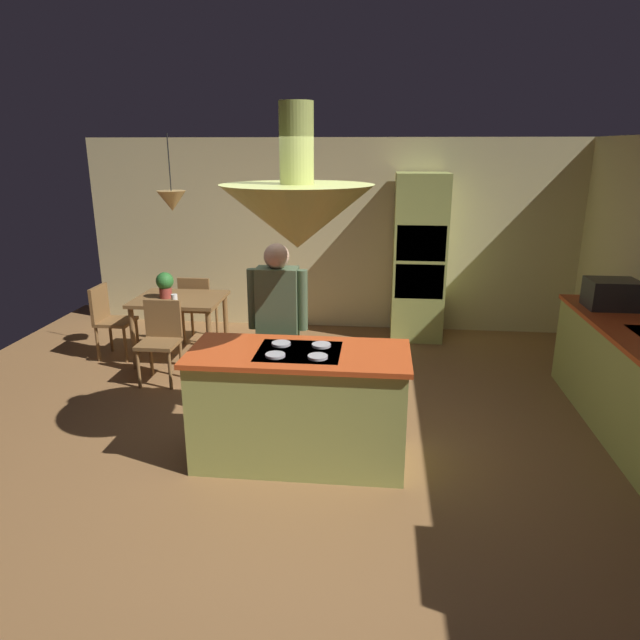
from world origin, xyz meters
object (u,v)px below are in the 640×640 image
Objects in this scene: oven_tower at (419,258)px; kitchen_island at (300,406)px; person_at_island at (278,323)px; chair_by_back_wall at (197,304)px; potted_plant_on_table at (165,284)px; dining_table at (180,307)px; microwave_on_counter at (612,294)px; chair_facing_island at (161,336)px; chair_at_corner at (109,316)px; cup_on_table at (174,298)px.

kitchen_island is at bearing -108.74° from oven_tower.
person_at_island is 2.56m from chair_by_back_wall.
oven_tower is at bearing 71.26° from kitchen_island.
chair_by_back_wall is (-1.42, 2.08, -0.44)m from person_at_island.
person_at_island is 2.11m from potted_plant_on_table.
kitchen_island is at bearing -51.01° from dining_table.
dining_table is 4.59m from microwave_on_counter.
kitchen_island reaches higher than dining_table.
chair_facing_island is 1.89× the size of microwave_on_counter.
microwave_on_counter is (3.12, 0.88, 0.12)m from person_at_island.
dining_table is 1.15× the size of chair_at_corner.
oven_tower is at bearing 25.84° from cup_on_table.
cup_on_table reaches higher than dining_table.
person_at_island reaches higher than chair_at_corner.
oven_tower reaches higher than kitchen_island.
cup_on_table is (0.02, -0.20, 0.16)m from dining_table.
kitchen_island is 18.98× the size of cup_on_table.
potted_plant_on_table is at bearing -158.28° from oven_tower.
potted_plant_on_table is at bearing 133.29° from cup_on_table.
dining_table is 0.65m from chair_by_back_wall.
microwave_on_counter is (2.84, 1.53, 0.60)m from kitchen_island.
oven_tower is 2.94m from person_at_island.
cup_on_table is (-2.78, -1.35, -0.26)m from oven_tower.
dining_table is at bearing 11.69° from potted_plant_on_table.
potted_plant_on_table is at bearing -92.34° from chair_at_corner.
dining_table is at bearing 95.30° from cup_on_table.
chair_facing_island is 4.58m from microwave_on_counter.
person_at_island is at bearing -41.59° from cup_on_table.
kitchen_island is 2.81m from potted_plant_on_table.
dining_table is at bearing -157.79° from oven_tower.
chair_at_corner is 5.48m from microwave_on_counter.
microwave_on_counter reaches higher than dining_table.
potted_plant_on_table is (-1.84, 2.07, 0.46)m from kitchen_island.
person_at_island is (-1.38, -2.59, -0.12)m from oven_tower.
kitchen_island is at bearing -48.29° from potted_plant_on_table.
dining_table is (-2.80, -1.14, -0.41)m from oven_tower.
cup_on_table is at bearing 138.41° from person_at_island.
chair_facing_island and chair_by_back_wall have the same top height.
dining_table is at bearing 172.85° from microwave_on_counter.
oven_tower is 2.44× the size of chair_facing_island.
dining_table is (-1.70, 2.10, 0.18)m from kitchen_island.
oven_tower is 3.36m from chair_facing_island.
dining_table is 2.05m from person_at_island.
chair_by_back_wall is 0.89m from cup_on_table.
person_at_island is 1.90× the size of chair_facing_island.
person_at_island is 18.33× the size of cup_on_table.
oven_tower is at bearing -169.60° from chair_by_back_wall.
chair_at_corner is 9.67× the size of cup_on_table.
chair_facing_island is 1.00× the size of chair_at_corner.
kitchen_island is 1.71× the size of dining_table.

